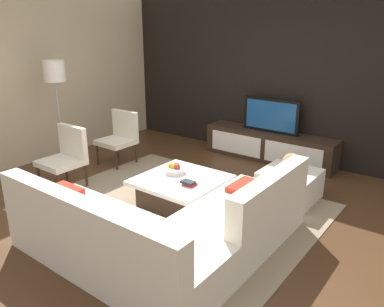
# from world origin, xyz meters

# --- Properties ---
(ground_plane) EXTENTS (14.00, 14.00, 0.00)m
(ground_plane) POSITION_xyz_m (0.00, 0.00, 0.00)
(ground_plane) COLOR #4C301C
(feature_wall_back) EXTENTS (6.40, 0.12, 2.80)m
(feature_wall_back) POSITION_xyz_m (0.00, 2.70, 1.40)
(feature_wall_back) COLOR black
(feature_wall_back) RESTS_ON ground
(side_wall_left) EXTENTS (0.12, 5.20, 2.80)m
(side_wall_left) POSITION_xyz_m (-3.20, 0.20, 1.40)
(side_wall_left) COLOR #C6B28E
(side_wall_left) RESTS_ON ground
(area_rug) EXTENTS (3.43, 2.75, 0.01)m
(area_rug) POSITION_xyz_m (-0.10, 0.00, 0.01)
(area_rug) COLOR gray
(area_rug) RESTS_ON ground
(media_console) EXTENTS (2.29, 0.48, 0.50)m
(media_console) POSITION_xyz_m (-0.00, 2.40, 0.25)
(media_console) COLOR #332319
(media_console) RESTS_ON ground
(television) EXTENTS (0.99, 0.06, 0.57)m
(television) POSITION_xyz_m (0.00, 2.40, 0.79)
(television) COLOR black
(television) RESTS_ON media_console
(sectional_couch) EXTENTS (2.29, 2.31, 0.82)m
(sectional_couch) POSITION_xyz_m (0.50, -0.88, 0.28)
(sectional_couch) COLOR silver
(sectional_couch) RESTS_ON ground
(coffee_table) EXTENTS (1.02, 1.03, 0.38)m
(coffee_table) POSITION_xyz_m (-0.10, 0.10, 0.20)
(coffee_table) COLOR #332319
(coffee_table) RESTS_ON ground
(accent_chair_near) EXTENTS (0.56, 0.53, 0.87)m
(accent_chair_near) POSITION_xyz_m (-1.81, -0.38, 0.49)
(accent_chair_near) COLOR #332319
(accent_chair_near) RESTS_ON ground
(floor_lamp) EXTENTS (0.33, 0.33, 1.71)m
(floor_lamp) POSITION_xyz_m (-2.57, 0.08, 1.45)
(floor_lamp) COLOR #A5A5AA
(floor_lamp) RESTS_ON ground
(ottoman) EXTENTS (0.70, 0.70, 0.40)m
(ottoman) POSITION_xyz_m (0.93, 1.12, 0.20)
(ottoman) COLOR silver
(ottoman) RESTS_ON ground
(fruit_bowl) EXTENTS (0.28, 0.28, 0.13)m
(fruit_bowl) POSITION_xyz_m (-0.28, 0.20, 0.43)
(fruit_bowl) COLOR silver
(fruit_bowl) RESTS_ON coffee_table
(accent_chair_far) EXTENTS (0.55, 0.52, 0.87)m
(accent_chair_far) POSITION_xyz_m (-1.95, 0.78, 0.49)
(accent_chair_far) COLOR #332319
(accent_chair_far) RESTS_ON ground
(decorative_ball) EXTENTS (0.24, 0.24, 0.24)m
(decorative_ball) POSITION_xyz_m (0.93, 1.12, 0.52)
(decorative_ball) COLOR #AD8451
(decorative_ball) RESTS_ON ottoman
(book_stack) EXTENTS (0.17, 0.13, 0.06)m
(book_stack) POSITION_xyz_m (0.12, -0.02, 0.41)
(book_stack) COLOR maroon
(book_stack) RESTS_ON coffee_table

